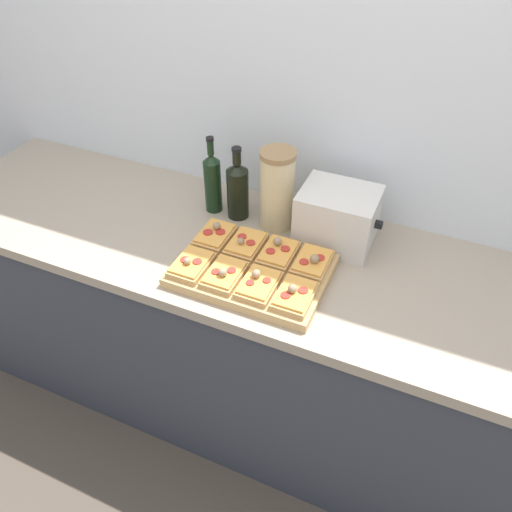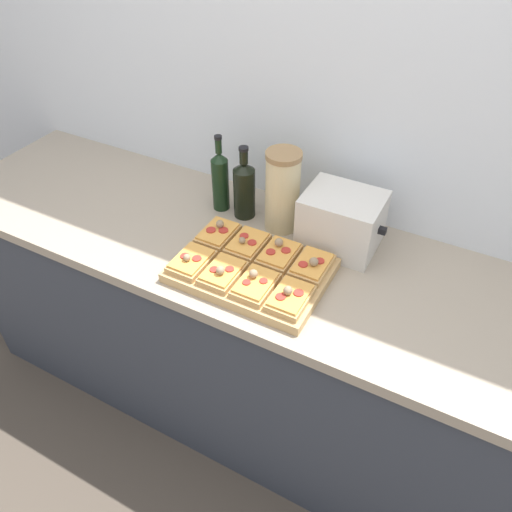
% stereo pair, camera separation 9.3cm
% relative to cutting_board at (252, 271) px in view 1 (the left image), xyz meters
% --- Properties ---
extents(ground_plane, '(12.00, 12.00, 0.00)m').
position_rel_cutting_board_xyz_m(ground_plane, '(0.04, -0.20, -0.93)').
color(ground_plane, '#4C4238').
extents(wall_back, '(6.00, 0.06, 2.50)m').
position_rel_cutting_board_xyz_m(wall_back, '(0.04, 0.48, 0.32)').
color(wall_back, silver).
rests_on(wall_back, ground_plane).
extents(kitchen_counter, '(2.63, 0.67, 0.92)m').
position_rel_cutting_board_xyz_m(kitchen_counter, '(0.04, 0.12, -0.47)').
color(kitchen_counter, '#333842').
rests_on(kitchen_counter, ground_plane).
extents(cutting_board, '(0.47, 0.33, 0.03)m').
position_rel_cutting_board_xyz_m(cutting_board, '(0.00, 0.00, 0.00)').
color(cutting_board, tan).
rests_on(cutting_board, kitchen_counter).
extents(pizza_slice_back_left, '(0.10, 0.15, 0.05)m').
position_rel_cutting_board_xyz_m(pizza_slice_back_left, '(-0.17, 0.08, 0.03)').
color(pizza_slice_back_left, tan).
rests_on(pizza_slice_back_left, cutting_board).
extents(pizza_slice_back_midleft, '(0.10, 0.15, 0.05)m').
position_rel_cutting_board_xyz_m(pizza_slice_back_midleft, '(-0.06, 0.08, 0.03)').
color(pizza_slice_back_midleft, tan).
rests_on(pizza_slice_back_midleft, cutting_board).
extents(pizza_slice_back_midright, '(0.10, 0.15, 0.06)m').
position_rel_cutting_board_xyz_m(pizza_slice_back_midright, '(0.06, 0.08, 0.03)').
color(pizza_slice_back_midright, tan).
rests_on(pizza_slice_back_midright, cutting_board).
extents(pizza_slice_back_right, '(0.10, 0.15, 0.06)m').
position_rel_cutting_board_xyz_m(pizza_slice_back_right, '(0.17, 0.08, 0.03)').
color(pizza_slice_back_right, tan).
rests_on(pizza_slice_back_right, cutting_board).
extents(pizza_slice_front_left, '(0.10, 0.15, 0.05)m').
position_rel_cutting_board_xyz_m(pizza_slice_front_left, '(-0.17, -0.08, 0.03)').
color(pizza_slice_front_left, tan).
rests_on(pizza_slice_front_left, cutting_board).
extents(pizza_slice_front_midleft, '(0.10, 0.15, 0.06)m').
position_rel_cutting_board_xyz_m(pizza_slice_front_midleft, '(-0.06, -0.08, 0.03)').
color(pizza_slice_front_midleft, tan).
rests_on(pizza_slice_front_midleft, cutting_board).
extents(pizza_slice_front_midright, '(0.10, 0.15, 0.05)m').
position_rel_cutting_board_xyz_m(pizza_slice_front_midright, '(0.06, -0.08, 0.03)').
color(pizza_slice_front_midright, tan).
rests_on(pizza_slice_front_midright, cutting_board).
extents(pizza_slice_front_right, '(0.10, 0.15, 0.05)m').
position_rel_cutting_board_xyz_m(pizza_slice_front_right, '(0.17, -0.08, 0.03)').
color(pizza_slice_front_right, tan).
rests_on(pizza_slice_front_right, cutting_board).
extents(olive_oil_bottle, '(0.06, 0.06, 0.29)m').
position_rel_cutting_board_xyz_m(olive_oil_bottle, '(-0.27, 0.27, 0.10)').
color(olive_oil_bottle, black).
rests_on(olive_oil_bottle, kitchen_counter).
extents(wine_bottle, '(0.08, 0.08, 0.27)m').
position_rel_cutting_board_xyz_m(wine_bottle, '(-0.17, 0.27, 0.10)').
color(wine_bottle, black).
rests_on(wine_bottle, kitchen_counter).
extents(grain_jar_tall, '(0.12, 0.12, 0.29)m').
position_rel_cutting_board_xyz_m(grain_jar_tall, '(-0.03, 0.27, 0.13)').
color(grain_jar_tall, beige).
rests_on(grain_jar_tall, kitchen_counter).
extents(toaster_oven, '(0.27, 0.20, 0.19)m').
position_rel_cutting_board_xyz_m(toaster_oven, '(0.19, 0.27, 0.08)').
color(toaster_oven, beige).
rests_on(toaster_oven, kitchen_counter).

